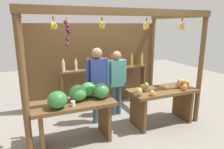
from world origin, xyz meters
The scene contains 7 objects.
ground_plane centered at (0.00, 0.00, 0.00)m, with size 12.00×12.00×0.00m, color gray.
market_stall centered at (0.00, 0.43, 1.34)m, with size 3.49×1.88×2.31m.
fruit_counter_left centered at (-0.86, -0.66, 0.72)m, with size 1.42×0.73×1.03m.
fruit_counter_right centered at (0.94, -0.67, 0.58)m, with size 1.42×0.64×0.91m.
bottle_shelf_unit centered at (0.18, 0.67, 0.82)m, with size 2.24×0.22×1.36m.
vendor_man centered at (-0.31, -0.13, 0.96)m, with size 0.48×0.22×1.61m.
vendor_woman centered at (0.22, 0.09, 0.88)m, with size 0.48×0.20×1.49m.
Camera 1 is at (-1.60, -3.99, 2.06)m, focal length 32.83 mm.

